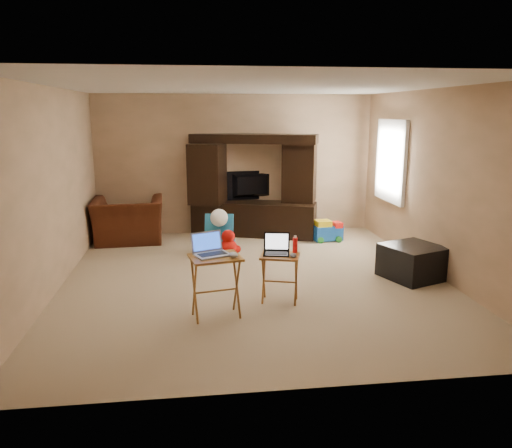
{
  "coord_description": "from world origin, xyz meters",
  "views": [
    {
      "loc": [
        -0.79,
        -6.32,
        2.19
      ],
      "look_at": [
        0.0,
        -0.2,
        0.8
      ],
      "focal_mm": 35.0,
      "sensor_mm": 36.0,
      "label": 1
    }
  ],
  "objects": [
    {
      "name": "wall_back",
      "position": [
        0.0,
        2.75,
        1.25
      ],
      "size": [
        5.0,
        0.0,
        5.0
      ],
      "primitive_type": "plane",
      "rotation": [
        1.57,
        0.0,
        0.0
      ],
      "color": "tan",
      "rests_on": "ground"
    },
    {
      "name": "tray_table_right",
      "position": [
        0.2,
        -0.85,
        0.29
      ],
      "size": [
        0.52,
        0.46,
        0.57
      ],
      "primitive_type": "cube",
      "rotation": [
        0.0,
        0.0,
        -0.29
      ],
      "color": "#A16127",
      "rests_on": "floor"
    },
    {
      "name": "push_toy",
      "position": [
        1.51,
        1.84,
        0.19
      ],
      "size": [
        0.54,
        0.42,
        0.37
      ],
      "primitive_type": null,
      "rotation": [
        0.0,
        0.0,
        0.13
      ],
      "color": "#1656B4",
      "rests_on": "floor"
    },
    {
      "name": "floor",
      "position": [
        0.0,
        0.0,
        0.0
      ],
      "size": [
        5.5,
        5.5,
        0.0
      ],
      "primitive_type": "plane",
      "color": "#C6AC89",
      "rests_on": "ground"
    },
    {
      "name": "ceiling",
      "position": [
        0.0,
        0.0,
        2.5
      ],
      "size": [
        5.5,
        5.5,
        0.0
      ],
      "primitive_type": "plane",
      "rotation": [
        3.14,
        0.0,
        0.0
      ],
      "color": "silver",
      "rests_on": "ground"
    },
    {
      "name": "tray_table_left",
      "position": [
        -0.57,
        -1.2,
        0.34
      ],
      "size": [
        0.6,
        0.52,
        0.69
      ],
      "primitive_type": "cube",
      "rotation": [
        0.0,
        0.0,
        0.2
      ],
      "color": "#A56C28",
      "rests_on": "floor"
    },
    {
      "name": "window_pane",
      "position": [
        2.48,
        1.55,
        1.4
      ],
      "size": [
        0.0,
        1.2,
        1.2
      ],
      "primitive_type": "plane",
      "rotation": [
        1.57,
        0.0,
        -1.57
      ],
      "color": "white",
      "rests_on": "ground"
    },
    {
      "name": "wall_front",
      "position": [
        0.0,
        -2.75,
        1.25
      ],
      "size": [
        5.0,
        0.0,
        5.0
      ],
      "primitive_type": "plane",
      "rotation": [
        -1.57,
        0.0,
        0.0
      ],
      "color": "tan",
      "rests_on": "ground"
    },
    {
      "name": "ottoman",
      "position": [
        2.12,
        -0.22,
        0.22
      ],
      "size": [
        0.9,
        0.9,
        0.45
      ],
      "primitive_type": "cube",
      "rotation": [
        0.0,
        0.0,
        0.37
      ],
      "color": "black",
      "rests_on": "floor"
    },
    {
      "name": "wall_right",
      "position": [
        2.5,
        0.0,
        1.25
      ],
      "size": [
        0.0,
        5.5,
        5.5
      ],
      "primitive_type": "plane",
      "rotation": [
        1.57,
        0.0,
        -1.57
      ],
      "color": "tan",
      "rests_on": "ground"
    },
    {
      "name": "television",
      "position": [
        0.3,
        2.66,
        0.87
      ],
      "size": [
        0.93,
        0.24,
        0.53
      ],
      "primitive_type": "imported",
      "rotation": [
        0.0,
        0.0,
        3.28
      ],
      "color": "black",
      "rests_on": "entertainment_center"
    },
    {
      "name": "mouse_right",
      "position": [
        0.33,
        -0.97,
        0.6
      ],
      "size": [
        0.09,
        0.12,
        0.05
      ],
      "primitive_type": "ellipsoid",
      "rotation": [
        0.0,
        0.0,
        -0.1
      ],
      "color": "#404045",
      "rests_on": "tray_table_right"
    },
    {
      "name": "child_rocker",
      "position": [
        -0.38,
        1.31,
        0.3
      ],
      "size": [
        0.54,
        0.59,
        0.61
      ],
      "primitive_type": null,
      "rotation": [
        0.0,
        0.0,
        -0.17
      ],
      "color": "#1B6B96",
      "rests_on": "floor"
    },
    {
      "name": "window_frame",
      "position": [
        2.46,
        1.55,
        1.4
      ],
      "size": [
        0.06,
        1.14,
        1.34
      ],
      "primitive_type": "cube",
      "color": "white",
      "rests_on": "ground"
    },
    {
      "name": "mouse_left",
      "position": [
        -0.38,
        -1.27,
        0.72
      ],
      "size": [
        0.12,
        0.16,
        0.06
      ],
      "primitive_type": "ellipsoid",
      "rotation": [
        0.0,
        0.0,
        0.28
      ],
      "color": "silver",
      "rests_on": "tray_table_left"
    },
    {
      "name": "entertainment_center",
      "position": [
        0.3,
        2.44,
        0.91
      ],
      "size": [
        2.27,
        1.26,
        1.81
      ],
      "primitive_type": "cube",
      "rotation": [
        0.0,
        0.0,
        -0.34
      ],
      "color": "black",
      "rests_on": "floor"
    },
    {
      "name": "water_bottle",
      "position": [
        0.39,
        -0.77,
        0.66
      ],
      "size": [
        0.06,
        0.06,
        0.18
      ],
      "primitive_type": "cylinder",
      "color": "red",
      "rests_on": "tray_table_right"
    },
    {
      "name": "laptop_right",
      "position": [
        0.16,
        -0.83,
        0.69
      ],
      "size": [
        0.34,
        0.3,
        0.24
      ],
      "primitive_type": "cube",
      "rotation": [
        0.0,
        0.0,
        -0.19
      ],
      "color": "black",
      "rests_on": "tray_table_right"
    },
    {
      "name": "plush_toy",
      "position": [
        -0.27,
        1.07,
        0.22
      ],
      "size": [
        0.39,
        0.33,
        0.44
      ],
      "primitive_type": null,
      "color": "red",
      "rests_on": "floor"
    },
    {
      "name": "wall_left",
      "position": [
        -2.5,
        0.0,
        1.25
      ],
      "size": [
        0.0,
        5.5,
        5.5
      ],
      "primitive_type": "plane",
      "rotation": [
        1.57,
        0.0,
        1.57
      ],
      "color": "tan",
      "rests_on": "ground"
    },
    {
      "name": "laptop_left",
      "position": [
        -0.6,
        -1.17,
        0.81
      ],
      "size": [
        0.45,
        0.41,
        0.24
      ],
      "primitive_type": "cube",
      "rotation": [
        0.0,
        0.0,
        0.39
      ],
      "color": "#A7A7AB",
      "rests_on": "tray_table_left"
    },
    {
      "name": "recliner",
      "position": [
        -1.89,
        2.21,
        0.38
      ],
      "size": [
        1.21,
        1.08,
        0.75
      ],
      "primitive_type": "imported",
      "rotation": [
        0.0,
        0.0,
        3.2
      ],
      "color": "#42180E",
      "rests_on": "floor"
    }
  ]
}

